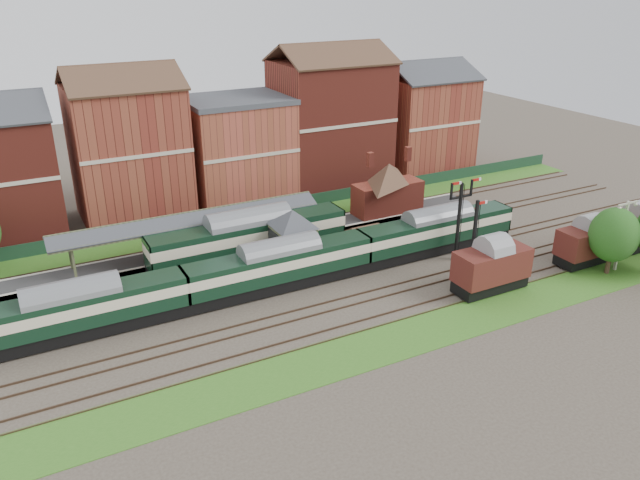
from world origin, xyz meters
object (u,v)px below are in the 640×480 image
platform_railcar (249,237)px  goods_van_a (492,267)px  signal_box (293,238)px  dmu_train (280,265)px  semaphore_bracket (459,216)px

platform_railcar → goods_van_a: size_ratio=2.88×
signal_box → dmu_train: size_ratio=0.12×
signal_box → semaphore_bracket: bearing=-20.9°
signal_box → dmu_train: 4.41m
semaphore_bracket → dmu_train: semaphore_bracket is taller
semaphore_bracket → platform_railcar: size_ratio=0.41×
signal_box → platform_railcar: size_ratio=0.30×
semaphore_bracket → platform_railcar: 20.41m
semaphore_bracket → platform_railcar: semaphore_bracket is taller
semaphore_bracket → platform_railcar: bearing=153.7°
signal_box → platform_railcar: signal_box is taller
semaphore_bracket → dmu_train: size_ratio=0.16×
goods_van_a → semaphore_bracket: bearing=77.0°
signal_box → goods_van_a: size_ratio=0.88×
semaphore_bracket → goods_van_a: size_ratio=1.19×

